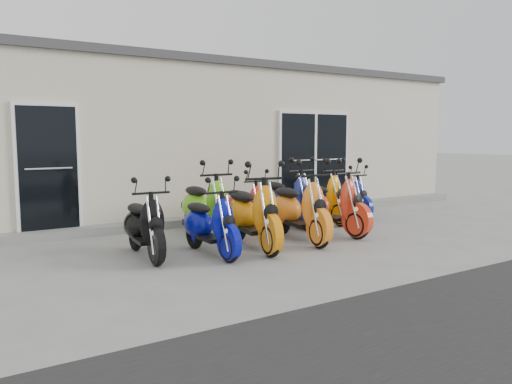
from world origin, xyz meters
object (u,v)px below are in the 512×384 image
scooter_back_green (206,197)px  scooter_back_yellow (318,190)px  scooter_front_blue (210,215)px  scooter_front_orange_b (299,200)px  scooter_front_black (144,216)px  scooter_front_orange_a (252,204)px  scooter_back_red (246,199)px  scooter_back_extra (346,191)px  scooter_back_blue (286,191)px  scooter_front_red (330,196)px

scooter_back_green → scooter_back_yellow: (2.55, 0.02, -0.02)m
scooter_front_blue → scooter_back_green: bearing=64.3°
scooter_front_orange_b → scooter_back_yellow: size_ratio=1.05×
scooter_front_black → scooter_front_orange_b: size_ratio=0.87×
scooter_front_orange_a → scooter_back_red: scooter_front_orange_a is taller
scooter_back_green → scooter_back_extra: bearing=3.0°
scooter_back_red → scooter_back_yellow: 1.65m
scooter_back_red → scooter_back_green: bearing=-171.0°
scooter_front_orange_b → scooter_back_extra: bearing=37.6°
scooter_front_orange_b → scooter_back_blue: 1.35m
scooter_front_red → scooter_front_black: bearing=172.9°
scooter_back_yellow → scooter_back_blue: bearing=176.5°
scooter_front_orange_a → scooter_front_red: bearing=16.4°
scooter_front_blue → scooter_back_red: (1.50, 1.46, -0.02)m
scooter_back_green → scooter_back_blue: scooter_back_blue is taller
scooter_back_yellow → scooter_back_green: bearing=175.2°
scooter_back_red → scooter_front_orange_a: bearing=-117.4°
scooter_front_orange_b → scooter_back_red: (-0.21, 1.35, -0.12)m
scooter_front_black → scooter_back_red: bearing=28.5°
scooter_front_orange_a → scooter_back_extra: scooter_front_orange_a is taller
scooter_back_green → scooter_back_yellow: bearing=1.2°
scooter_back_yellow → scooter_front_blue: bearing=-162.2°
scooter_front_orange_a → scooter_back_extra: size_ratio=1.21×
scooter_front_black → scooter_front_orange_b: 2.59m
scooter_back_green → scooter_back_extra: (3.40, 0.14, -0.10)m
scooter_front_orange_b → scooter_back_yellow: scooter_front_orange_b is taller
scooter_front_orange_b → scooter_back_yellow: (1.43, 1.23, -0.03)m
scooter_front_blue → scooter_front_orange_b: size_ratio=0.86×
scooter_back_green → scooter_back_red: (0.91, 0.14, -0.10)m
scooter_front_blue → scooter_front_orange_b: scooter_front_orange_b is taller
scooter_back_yellow → scooter_back_extra: (0.85, 0.12, -0.09)m
scooter_back_green → scooter_back_blue: (1.73, -0.00, 0.00)m
scooter_back_green → scooter_back_red: 0.93m
scooter_front_red → scooter_back_yellow: (0.59, 1.04, -0.02)m
scooter_front_black → scooter_back_blue: scooter_back_blue is taller
scooter_back_red → scooter_front_red: bearing=-47.5°
scooter_front_black → scooter_front_orange_a: size_ratio=0.87×
scooter_front_orange_b → scooter_front_orange_a: bearing=-168.9°
scooter_back_blue → scooter_back_extra: 1.68m
scooter_front_blue → scooter_front_orange_a: (0.76, 0.04, 0.10)m
scooter_back_red → scooter_back_blue: 0.84m
scooter_front_orange_b → scooter_back_red: size_ratio=1.21×
scooter_back_yellow → scooter_back_red: bearing=170.5°
scooter_front_orange_a → scooter_back_yellow: 2.71m
scooter_back_green → scooter_back_extra: 3.40m
scooter_front_blue → scooter_back_blue: size_ratio=0.87×
scooter_front_orange_a → scooter_back_yellow: scooter_front_orange_a is taller
scooter_back_green → scooter_front_blue: bearing=-113.6°
scooter_back_blue → scooter_back_extra: size_ratio=1.18×
scooter_front_black → scooter_front_orange_b: bearing=-2.0°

